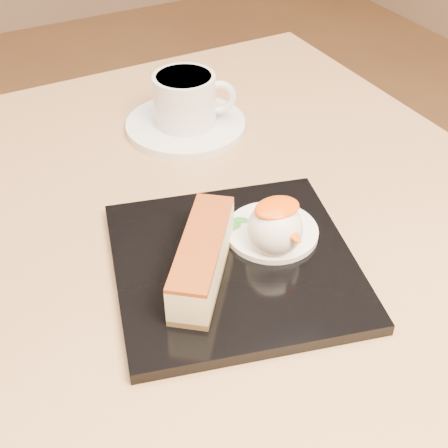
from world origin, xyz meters
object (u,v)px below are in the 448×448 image
dessert_plate (234,264)px  cheesecake (202,258)px  coffee_cup (186,98)px  table (175,350)px  ice_cream_scoop (275,228)px  saucer (186,125)px

dessert_plate → cheesecake: (-0.03, -0.00, 0.03)m
dessert_plate → coffee_cup: bearing=74.1°
table → ice_cream_scoop: 0.22m
dessert_plate → saucer: 0.26m
cheesecake → saucer: 0.28m
coffee_cup → dessert_plate: bearing=-85.3°
table → dessert_plate: dessert_plate is taller
dessert_plate → ice_cream_scoop: 0.05m
dessert_plate → saucer: (0.07, 0.25, -0.00)m
table → saucer: bearing=59.9°
dessert_plate → saucer: bearing=74.5°
table → saucer: 0.28m
ice_cream_scoop → coffee_cup: (0.03, 0.26, 0.00)m
ice_cream_scoop → dessert_plate: bearing=172.9°
cheesecake → saucer: bearing=15.8°
table → ice_cream_scoop: size_ratio=15.44×
cheesecake → ice_cream_scoop: ice_cream_scoop is taller
dessert_plate → coffee_cup: coffee_cup is taller
table → cheesecake: bearing=-82.1°
cheesecake → coffee_cup: coffee_cup is taller
saucer → ice_cream_scoop: bearing=-96.7°
saucer → table: bearing=-120.1°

